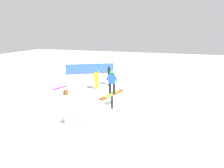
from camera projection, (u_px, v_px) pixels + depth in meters
ground_plane at (112, 108)px, 10.41m from camera, size 60.00×60.00×0.00m
rail_feature at (112, 96)px, 10.19m from camera, size 2.02×0.92×0.92m
snow_kicker_ramp at (88, 115)px, 8.76m from camera, size 2.19×2.00×0.72m
main_rider_on_rail at (112, 82)px, 9.95m from camera, size 1.46×0.75×1.40m
bystander_black at (109, 75)px, 14.82m from camera, size 0.70×0.37×1.59m
bystander_yellow at (97, 78)px, 13.71m from camera, size 0.71×0.26×1.61m
loose_snowboard_magenta at (60, 88)px, 14.25m from camera, size 1.39×0.77×0.02m
backpack_on_snow at (66, 93)px, 12.62m from camera, size 0.36×0.31×0.34m
safety_fence at (90, 68)px, 18.85m from camera, size 2.46×4.51×1.10m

